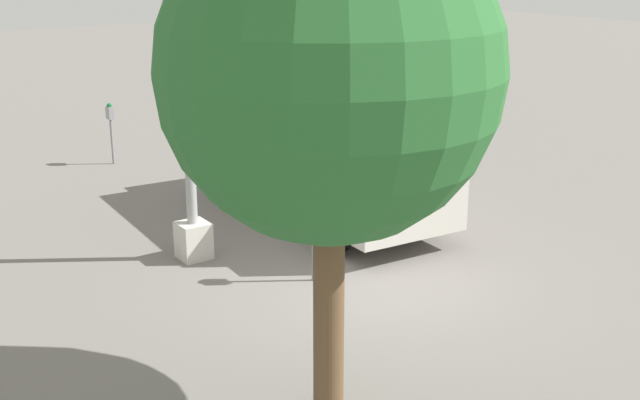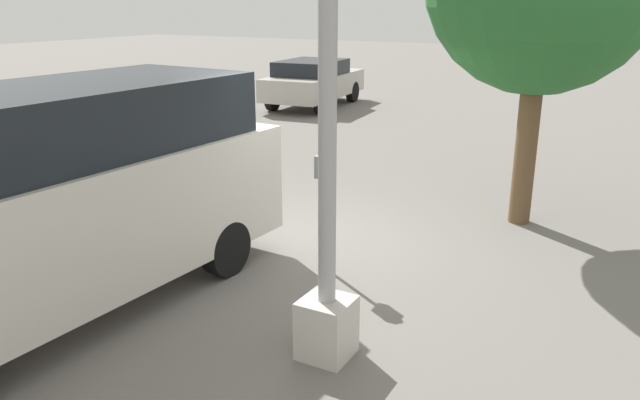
{
  "view_description": "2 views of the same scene",
  "coord_description": "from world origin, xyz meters",
  "px_view_note": "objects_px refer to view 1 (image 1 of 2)",
  "views": [
    {
      "loc": [
        -7.9,
        6.17,
        4.38
      ],
      "look_at": [
        0.46,
        0.39,
        1.19
      ],
      "focal_mm": 45.0,
      "sensor_mm": 36.0,
      "label": 1
    },
    {
      "loc": [
        6.63,
        3.74,
        3.05
      ],
      "look_at": [
        0.79,
        0.5,
        0.91
      ],
      "focal_mm": 35.0,
      "sensor_mm": 36.0,
      "label": 2
    }
  ],
  "objects_px": {
    "parking_meter_far": "(110,119)",
    "parking_meter_near": "(313,206)",
    "lamp_post": "(187,101)",
    "street_tree": "(330,73)",
    "parked_van": "(327,146)"
  },
  "relations": [
    {
      "from": "lamp_post",
      "to": "parked_van",
      "type": "xyz_separation_m",
      "value": [
        0.53,
        -2.77,
        -1.12
      ]
    },
    {
      "from": "lamp_post",
      "to": "street_tree",
      "type": "height_order",
      "value": "lamp_post"
    },
    {
      "from": "lamp_post",
      "to": "parked_van",
      "type": "distance_m",
      "value": 3.03
    },
    {
      "from": "parking_meter_far",
      "to": "lamp_post",
      "type": "height_order",
      "value": "lamp_post"
    },
    {
      "from": "parking_meter_far",
      "to": "parked_van",
      "type": "relative_size",
      "value": 0.25
    },
    {
      "from": "parking_meter_far",
      "to": "lamp_post",
      "type": "xyz_separation_m",
      "value": [
        -5.94,
        1.01,
        1.38
      ]
    },
    {
      "from": "street_tree",
      "to": "parking_meter_near",
      "type": "bearing_deg",
      "value": -31.59
    },
    {
      "from": "parking_meter_near",
      "to": "lamp_post",
      "type": "distance_m",
      "value": 2.34
    },
    {
      "from": "parking_meter_far",
      "to": "street_tree",
      "type": "height_order",
      "value": "street_tree"
    },
    {
      "from": "parking_meter_far",
      "to": "parked_van",
      "type": "xyz_separation_m",
      "value": [
        -5.41,
        -1.75,
        0.26
      ]
    },
    {
      "from": "parking_meter_near",
      "to": "street_tree",
      "type": "bearing_deg",
      "value": 147.37
    },
    {
      "from": "parking_meter_far",
      "to": "street_tree",
      "type": "bearing_deg",
      "value": 169.44
    },
    {
      "from": "parking_meter_far",
      "to": "parking_meter_near",
      "type": "bearing_deg",
      "value": 178.7
    },
    {
      "from": "parking_meter_far",
      "to": "parked_van",
      "type": "distance_m",
      "value": 5.7
    },
    {
      "from": "street_tree",
      "to": "parking_meter_far",
      "type": "bearing_deg",
      "value": -9.52
    }
  ]
}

